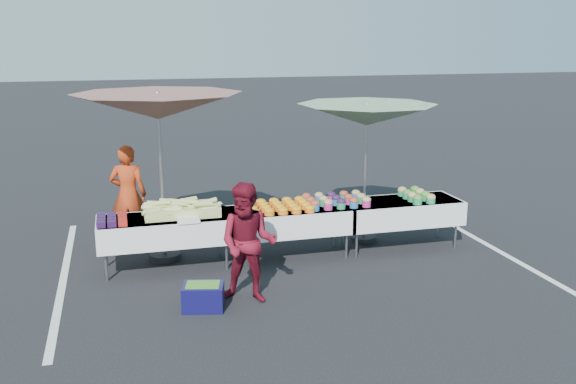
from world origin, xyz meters
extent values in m
plane|color=black|center=(0.00, 0.00, 0.00)|extent=(80.00, 80.00, 0.00)
cube|color=silver|center=(-3.20, 0.00, 0.00)|extent=(0.10, 5.00, 0.00)
cube|color=silver|center=(3.20, 0.00, 0.00)|extent=(0.10, 5.00, 0.00)
cube|color=white|center=(-1.80, 0.00, 0.73)|extent=(1.80, 0.75, 0.04)
cube|color=white|center=(-1.80, 0.00, 0.57)|extent=(1.86, 0.81, 0.36)
cylinder|color=slate|center=(-2.62, -0.29, 0.20)|extent=(0.04, 0.04, 0.39)
cylinder|color=slate|center=(-2.62, 0.29, 0.20)|extent=(0.04, 0.04, 0.39)
cylinder|color=slate|center=(-0.98, -0.29, 0.20)|extent=(0.04, 0.04, 0.39)
cylinder|color=slate|center=(-0.98, 0.29, 0.20)|extent=(0.04, 0.04, 0.39)
cube|color=white|center=(0.00, 0.00, 0.73)|extent=(1.80, 0.75, 0.04)
cube|color=white|center=(0.00, 0.00, 0.57)|extent=(1.86, 0.81, 0.36)
cylinder|color=slate|center=(-0.82, -0.29, 0.20)|extent=(0.04, 0.04, 0.39)
cylinder|color=slate|center=(-0.82, 0.29, 0.20)|extent=(0.04, 0.04, 0.39)
cylinder|color=slate|center=(0.82, -0.29, 0.20)|extent=(0.04, 0.04, 0.39)
cylinder|color=slate|center=(0.82, 0.29, 0.20)|extent=(0.04, 0.04, 0.39)
cube|color=white|center=(1.80, 0.00, 0.73)|extent=(1.80, 0.75, 0.04)
cube|color=white|center=(1.80, 0.00, 0.57)|extent=(1.86, 0.81, 0.36)
cylinder|color=slate|center=(0.98, -0.29, 0.20)|extent=(0.04, 0.04, 0.39)
cylinder|color=slate|center=(0.98, 0.29, 0.20)|extent=(0.04, 0.04, 0.39)
cylinder|color=slate|center=(2.62, -0.29, 0.20)|extent=(0.04, 0.04, 0.39)
cylinder|color=slate|center=(2.62, 0.29, 0.20)|extent=(0.04, 0.04, 0.39)
cube|color=black|center=(-2.65, -0.27, 0.79)|extent=(0.12, 0.12, 0.08)
cube|color=black|center=(-2.65, -0.13, 0.79)|extent=(0.12, 0.12, 0.08)
cube|color=black|center=(-2.65, 0.01, 0.79)|extent=(0.12, 0.12, 0.08)
cube|color=black|center=(-2.65, 0.15, 0.79)|extent=(0.12, 0.12, 0.08)
cube|color=black|center=(-2.51, -0.27, 0.79)|extent=(0.12, 0.12, 0.08)
cube|color=black|center=(-2.51, -0.13, 0.79)|extent=(0.12, 0.12, 0.08)
cube|color=black|center=(-2.51, 0.01, 0.79)|extent=(0.12, 0.12, 0.08)
cube|color=black|center=(-2.51, 0.15, 0.79)|extent=(0.12, 0.12, 0.08)
cube|color=#9F1211|center=(-2.37, -0.27, 0.79)|extent=(0.12, 0.12, 0.08)
cube|color=#9F1211|center=(-2.37, -0.13, 0.79)|extent=(0.12, 0.12, 0.08)
cube|color=#9F1211|center=(-2.37, 0.01, 0.79)|extent=(0.12, 0.12, 0.08)
cube|color=#9F1211|center=(-2.37, 0.15, 0.79)|extent=(0.12, 0.12, 0.08)
cube|color=#BBBF62|center=(-1.55, 0.05, 0.82)|extent=(1.05, 0.55, 0.14)
cylinder|color=#BBBF62|center=(-1.25, 0.20, 0.85)|extent=(0.27, 0.09, 0.10)
cylinder|color=#BBBF62|center=(-1.93, 0.10, 0.92)|extent=(0.27, 0.14, 0.07)
cylinder|color=#BBBF62|center=(-1.44, -0.06, 0.97)|extent=(0.27, 0.14, 0.09)
cylinder|color=#BBBF62|center=(-1.97, 0.08, 0.87)|extent=(0.27, 0.15, 0.10)
cylinder|color=#BBBF62|center=(-1.73, -0.01, 0.91)|extent=(0.27, 0.15, 0.08)
cylinder|color=#BBBF62|center=(-1.59, 0.09, 0.94)|extent=(0.27, 0.10, 0.10)
cylinder|color=#BBBF62|center=(-1.59, -0.03, 0.94)|extent=(0.27, 0.07, 0.08)
cylinder|color=#BBBF62|center=(-1.68, -0.13, 0.90)|extent=(0.27, 0.14, 0.09)
cylinder|color=#BBBF62|center=(-1.71, 0.25, 0.92)|extent=(0.27, 0.12, 0.08)
cylinder|color=#BBBF62|center=(-1.09, 0.14, 0.87)|extent=(0.27, 0.16, 0.08)
cylinder|color=#BBBF62|center=(-1.86, 0.01, 0.92)|extent=(0.27, 0.11, 0.07)
cylinder|color=#BBBF62|center=(-1.64, -0.18, 0.85)|extent=(0.27, 0.10, 0.07)
cylinder|color=#BBBF62|center=(-1.44, 0.19, 0.93)|extent=(0.27, 0.12, 0.08)
cylinder|color=#BBBF62|center=(-1.98, -0.17, 0.90)|extent=(0.27, 0.15, 0.08)
cylinder|color=#BBBF62|center=(-1.89, 0.09, 0.94)|extent=(0.27, 0.10, 0.08)
cylinder|color=#BBBF62|center=(-1.34, 0.00, 0.90)|extent=(0.27, 0.16, 0.10)
cylinder|color=#BBBF62|center=(-1.83, -0.02, 0.97)|extent=(0.27, 0.12, 0.09)
cylinder|color=#BBBF62|center=(-1.28, -0.18, 0.95)|extent=(0.27, 0.09, 0.07)
cylinder|color=#BBBF62|center=(-1.22, -0.15, 0.88)|extent=(0.27, 0.10, 0.09)
cylinder|color=#BBBF62|center=(-1.30, -0.09, 0.87)|extent=(0.27, 0.12, 0.09)
cylinder|color=#BBBF62|center=(-1.45, 0.28, 0.86)|extent=(0.27, 0.10, 0.08)
cylinder|color=#BBBF62|center=(-1.17, 0.03, 0.93)|extent=(0.27, 0.14, 0.10)
cylinder|color=#BBBF62|center=(-1.24, 0.25, 0.86)|extent=(0.27, 0.12, 0.07)
cube|color=white|center=(-1.50, -0.30, 0.78)|extent=(0.30, 0.25, 0.05)
cylinder|color=orange|center=(-0.55, -0.28, 0.78)|extent=(0.15, 0.15, 0.05)
ellipsoid|color=#C3790B|center=(-0.55, -0.28, 0.81)|extent=(0.15, 0.15, 0.08)
cylinder|color=orange|center=(-0.55, -0.10, 0.78)|extent=(0.15, 0.15, 0.05)
ellipsoid|color=#C3790B|center=(-0.55, -0.10, 0.81)|extent=(0.15, 0.15, 0.08)
cylinder|color=orange|center=(-0.55, 0.08, 0.78)|extent=(0.15, 0.15, 0.05)
ellipsoid|color=#C3790B|center=(-0.55, 0.08, 0.81)|extent=(0.15, 0.15, 0.08)
cylinder|color=orange|center=(-0.55, 0.26, 0.78)|extent=(0.15, 0.15, 0.05)
ellipsoid|color=#C3790B|center=(-0.55, 0.26, 0.81)|extent=(0.15, 0.15, 0.08)
cylinder|color=orange|center=(-0.35, -0.28, 0.78)|extent=(0.15, 0.15, 0.05)
ellipsoid|color=#C3790B|center=(-0.35, -0.28, 0.81)|extent=(0.15, 0.15, 0.08)
cylinder|color=orange|center=(-0.35, -0.10, 0.78)|extent=(0.15, 0.15, 0.05)
ellipsoid|color=#C3790B|center=(-0.35, -0.10, 0.81)|extent=(0.15, 0.15, 0.08)
cylinder|color=orange|center=(-0.35, 0.08, 0.78)|extent=(0.15, 0.15, 0.05)
ellipsoid|color=#C3790B|center=(-0.35, 0.08, 0.81)|extent=(0.15, 0.15, 0.08)
cylinder|color=orange|center=(-0.35, 0.26, 0.78)|extent=(0.15, 0.15, 0.05)
ellipsoid|color=#C3790B|center=(-0.35, 0.26, 0.81)|extent=(0.15, 0.15, 0.08)
cylinder|color=orange|center=(-0.15, -0.28, 0.78)|extent=(0.15, 0.15, 0.05)
ellipsoid|color=#C3790B|center=(-0.15, -0.28, 0.81)|extent=(0.15, 0.15, 0.08)
cylinder|color=orange|center=(-0.15, -0.10, 0.78)|extent=(0.15, 0.15, 0.05)
ellipsoid|color=#C3790B|center=(-0.15, -0.10, 0.81)|extent=(0.15, 0.15, 0.08)
cylinder|color=orange|center=(-0.15, 0.08, 0.78)|extent=(0.15, 0.15, 0.05)
ellipsoid|color=#C3790B|center=(-0.15, 0.08, 0.81)|extent=(0.15, 0.15, 0.08)
cylinder|color=orange|center=(-0.15, 0.26, 0.78)|extent=(0.15, 0.15, 0.05)
ellipsoid|color=#C3790B|center=(-0.15, 0.26, 0.81)|extent=(0.15, 0.15, 0.08)
cylinder|color=orange|center=(0.05, -0.28, 0.78)|extent=(0.15, 0.15, 0.05)
ellipsoid|color=#C3790B|center=(0.05, -0.28, 0.81)|extent=(0.15, 0.15, 0.08)
cylinder|color=orange|center=(0.05, -0.10, 0.78)|extent=(0.15, 0.15, 0.05)
ellipsoid|color=#C3790B|center=(0.05, -0.10, 0.81)|extent=(0.15, 0.15, 0.08)
cylinder|color=orange|center=(0.05, 0.08, 0.78)|extent=(0.15, 0.15, 0.05)
ellipsoid|color=#C3790B|center=(0.05, 0.08, 0.81)|extent=(0.15, 0.15, 0.08)
cylinder|color=orange|center=(0.05, 0.26, 0.78)|extent=(0.15, 0.15, 0.05)
ellipsoid|color=#C3790B|center=(0.05, 0.26, 0.81)|extent=(0.15, 0.15, 0.08)
cylinder|color=orange|center=(0.25, -0.28, 0.78)|extent=(0.15, 0.15, 0.05)
ellipsoid|color=#C3790B|center=(0.25, -0.28, 0.81)|extent=(0.15, 0.15, 0.08)
cylinder|color=orange|center=(0.25, -0.10, 0.78)|extent=(0.15, 0.15, 0.05)
ellipsoid|color=#C3790B|center=(0.25, -0.10, 0.81)|extent=(0.15, 0.15, 0.08)
cylinder|color=orange|center=(0.25, 0.08, 0.78)|extent=(0.15, 0.15, 0.05)
ellipsoid|color=#C3790B|center=(0.25, 0.08, 0.81)|extent=(0.15, 0.15, 0.08)
cylinder|color=orange|center=(0.25, 0.26, 0.78)|extent=(0.15, 0.15, 0.05)
ellipsoid|color=#C3790B|center=(0.25, 0.26, 0.81)|extent=(0.15, 0.15, 0.08)
cylinder|color=#2468AB|center=(0.35, -0.22, 0.80)|extent=(0.13, 0.13, 0.10)
ellipsoid|color=maroon|center=(0.35, -0.22, 0.86)|extent=(0.14, 0.14, 0.10)
cylinder|color=#C02977|center=(0.35, 0.00, 0.80)|extent=(0.13, 0.13, 0.10)
ellipsoid|color=maroon|center=(0.35, 0.00, 0.86)|extent=(0.14, 0.14, 0.10)
cylinder|color=#228A54|center=(0.35, 0.22, 0.80)|extent=(0.13, 0.13, 0.10)
ellipsoid|color=maroon|center=(0.35, 0.22, 0.86)|extent=(0.14, 0.14, 0.10)
cylinder|color=#C02977|center=(0.55, -0.22, 0.80)|extent=(0.13, 0.13, 0.10)
ellipsoid|color=#A3824F|center=(0.55, -0.22, 0.86)|extent=(0.14, 0.14, 0.10)
cylinder|color=#228A54|center=(0.55, 0.00, 0.80)|extent=(0.13, 0.13, 0.10)
ellipsoid|color=#A3824F|center=(0.55, 0.00, 0.86)|extent=(0.14, 0.14, 0.10)
cylinder|color=#2468AB|center=(0.55, 0.22, 0.80)|extent=(0.13, 0.13, 0.10)
ellipsoid|color=#A3824F|center=(0.55, 0.22, 0.86)|extent=(0.14, 0.14, 0.10)
cylinder|color=#228A54|center=(0.75, -0.22, 0.80)|extent=(0.13, 0.13, 0.10)
ellipsoid|color=black|center=(0.75, -0.22, 0.86)|extent=(0.14, 0.14, 0.10)
cylinder|color=#2468AB|center=(0.75, 0.00, 0.80)|extent=(0.13, 0.13, 0.10)
ellipsoid|color=black|center=(0.75, 0.00, 0.86)|extent=(0.14, 0.14, 0.10)
cylinder|color=#C02977|center=(0.75, 0.22, 0.80)|extent=(0.13, 0.13, 0.10)
ellipsoid|color=black|center=(0.75, 0.22, 0.86)|extent=(0.14, 0.14, 0.10)
cylinder|color=#2468AB|center=(0.95, -0.22, 0.80)|extent=(0.13, 0.13, 0.10)
ellipsoid|color=maroon|center=(0.95, -0.22, 0.86)|extent=(0.14, 0.14, 0.10)
cylinder|color=#C02977|center=(0.95, 0.00, 0.80)|extent=(0.13, 0.13, 0.10)
ellipsoid|color=maroon|center=(0.95, 0.00, 0.86)|extent=(0.14, 0.14, 0.10)
cylinder|color=#228A54|center=(0.95, 0.22, 0.80)|extent=(0.13, 0.13, 0.10)
ellipsoid|color=maroon|center=(0.95, 0.22, 0.86)|extent=(0.14, 0.14, 0.10)
cylinder|color=#C02977|center=(1.15, -0.22, 0.80)|extent=(0.13, 0.13, 0.10)
ellipsoid|color=#A3824F|center=(1.15, -0.22, 0.86)|extent=(0.14, 0.14, 0.10)
cylinder|color=#228A54|center=(1.15, 0.00, 0.80)|extent=(0.13, 0.13, 0.10)
ellipsoid|color=#A3824F|center=(1.15, 0.00, 0.86)|extent=(0.14, 0.14, 0.10)
cylinder|color=#2468AB|center=(1.15, 0.22, 0.80)|extent=(0.13, 0.13, 0.10)
ellipsoid|color=#A3824F|center=(1.15, 0.22, 0.86)|extent=(0.14, 0.14, 0.10)
cylinder|color=#228A54|center=(1.95, -0.28, 0.79)|extent=(0.14, 0.14, 0.08)
ellipsoid|color=#33741F|center=(1.95, -0.28, 0.84)|extent=(0.14, 0.14, 0.11)
cylinder|color=#228A54|center=(1.95, -0.10, 0.79)|extent=(0.14, 0.14, 0.08)
ellipsoid|color=tan|center=(1.95, -0.10, 0.84)|extent=(0.14, 0.14, 0.11)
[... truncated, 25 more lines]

